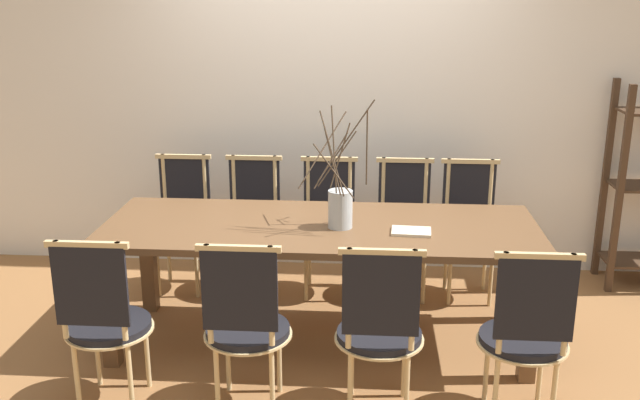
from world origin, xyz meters
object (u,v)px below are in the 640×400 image
chair_near_center (380,327)px  chair_far_center (328,224)px  vase_centerpiece (340,206)px  book_stack (411,231)px  dining_table (320,240)px

chair_near_center → chair_far_center: 1.59m
vase_centerpiece → book_stack: vase_centerpiece is taller
book_stack → chair_far_center: bearing=120.8°
vase_centerpiece → book_stack: (0.41, -0.07, -0.12)m
dining_table → vase_centerpiece: size_ratio=3.52×
book_stack → chair_near_center: bearing=-104.9°
chair_far_center → vase_centerpiece: 0.91m
dining_table → chair_near_center: chair_near_center is taller
chair_near_center → book_stack: bearing=75.1°
chair_near_center → vase_centerpiece: vase_centerpiece is taller
chair_far_center → vase_centerpiece: (0.12, -0.81, 0.39)m
chair_near_center → dining_table: bearing=114.1°
book_stack → dining_table: bearing=168.2°
chair_far_center → vase_centerpiece: size_ratio=1.32×
chair_far_center → book_stack: size_ratio=4.12×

